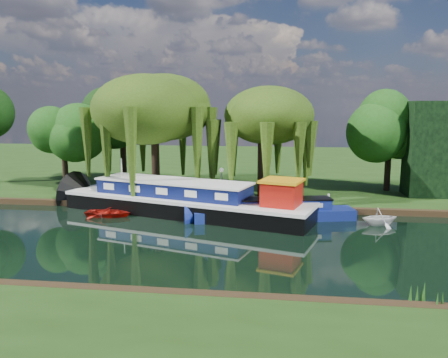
# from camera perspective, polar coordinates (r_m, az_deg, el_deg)

# --- Properties ---
(ground) EXTENTS (120.00, 120.00, 0.00)m
(ground) POSITION_cam_1_polar(r_m,az_deg,el_deg) (26.54, -4.49, -8.06)
(ground) COLOR black
(far_bank) EXTENTS (120.00, 52.00, 0.45)m
(far_bank) POSITION_cam_1_polar(r_m,az_deg,el_deg) (59.51, 2.21, 1.89)
(far_bank) COLOR #1A330E
(far_bank) RESTS_ON ground
(dutch_barge) EXTENTS (19.77, 9.79, 4.08)m
(dutch_barge) POSITION_cam_1_polar(r_m,az_deg,el_deg) (32.82, -4.83, -2.85)
(dutch_barge) COLOR black
(dutch_barge) RESTS_ON ground
(narrowboat) EXTENTS (11.58, 4.23, 1.67)m
(narrowboat) POSITION_cam_1_polar(r_m,az_deg,el_deg) (31.40, 6.60, -4.22)
(narrowboat) COLOR navy
(narrowboat) RESTS_ON ground
(red_dinghy) EXTENTS (3.37, 2.40, 0.70)m
(red_dinghy) POSITION_cam_1_polar(r_m,az_deg,el_deg) (33.37, -14.85, -4.72)
(red_dinghy) COLOR #97120A
(red_dinghy) RESTS_ON ground
(white_cruiser) EXTENTS (2.98, 2.74, 1.31)m
(white_cruiser) POSITION_cam_1_polar(r_m,az_deg,el_deg) (31.67, 19.63, -5.70)
(white_cruiser) COLOR silver
(white_cruiser) RESTS_ON ground
(willow_left) EXTENTS (8.22, 8.22, 9.85)m
(willow_left) POSITION_cam_1_polar(r_m,az_deg,el_deg) (38.44, -9.10, 8.74)
(willow_left) COLOR black
(willow_left) RESTS_ON far_bank
(willow_right) EXTENTS (6.90, 6.90, 8.40)m
(willow_right) POSITION_cam_1_polar(r_m,az_deg,el_deg) (36.79, 5.02, 7.21)
(willow_right) COLOR black
(willow_right) RESTS_ON far_bank
(tree_far_left) EXTENTS (4.70, 4.70, 7.57)m
(tree_far_left) POSITION_cam_1_polar(r_m,az_deg,el_deg) (43.52, -20.28, 5.75)
(tree_far_left) COLOR black
(tree_far_left) RESTS_ON far_bank
(tree_far_mid) EXTENTS (5.27, 5.27, 8.62)m
(tree_far_mid) POSITION_cam_1_polar(r_m,az_deg,el_deg) (44.92, -13.17, 7.14)
(tree_far_mid) COLOR black
(tree_far_mid) RESTS_ON far_bank
(tree_far_right) EXTENTS (4.75, 4.75, 7.77)m
(tree_far_right) POSITION_cam_1_polar(r_m,az_deg,el_deg) (41.85, 20.85, 5.82)
(tree_far_right) COLOR black
(tree_far_right) RESTS_ON far_bank
(conifer_hedge) EXTENTS (6.00, 3.00, 8.00)m
(conifer_hedge) POSITION_cam_1_polar(r_m,az_deg,el_deg) (41.28, 26.81, 3.51)
(conifer_hedge) COLOR black
(conifer_hedge) RESTS_ON far_bank
(lamppost) EXTENTS (0.36, 0.36, 2.56)m
(lamppost) POSITION_cam_1_polar(r_m,az_deg,el_deg) (36.02, -0.34, 0.55)
(lamppost) COLOR silver
(lamppost) RESTS_ON far_bank
(mooring_posts) EXTENTS (19.16, 0.16, 1.00)m
(mooring_posts) POSITION_cam_1_polar(r_m,az_deg,el_deg) (34.39, -2.46, -2.37)
(mooring_posts) COLOR silver
(mooring_posts) RESTS_ON far_bank
(reeds_near) EXTENTS (33.70, 1.50, 1.10)m
(reeds_near) POSITION_cam_1_polar(r_m,az_deg,el_deg) (18.78, 12.01, -13.98)
(reeds_near) COLOR #194612
(reeds_near) RESTS_ON ground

